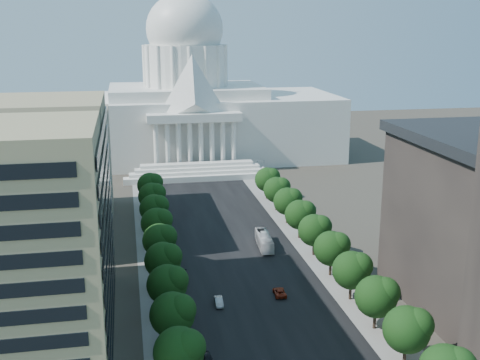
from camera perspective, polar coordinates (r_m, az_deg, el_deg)
road_asphalt at (r=156.59m, az=-1.36°, el=-5.17°), size 30.00×260.00×0.01m
sidewalk_left at (r=154.82m, az=-8.34°, el=-5.56°), size 8.00×260.00×0.02m
sidewalk_right at (r=160.60m, az=5.36°, el=-4.72°), size 8.00×260.00×0.02m
capitol at (r=243.72m, az=-5.09°, el=6.78°), size 120.00×56.00×73.00m
office_block_left_far at (r=161.77m, az=-19.02°, el=0.22°), size 38.00×52.00×30.00m
tree_l_b at (r=92.07m, az=-5.61°, el=-15.82°), size 7.79×7.60×9.97m
tree_l_c at (r=102.57m, az=-6.25°, el=-12.45°), size 7.79×7.60×9.97m
tree_l_d at (r=113.38m, az=-6.76°, el=-9.72°), size 7.79×7.60×9.97m
tree_l_e at (r=124.40m, az=-7.17°, el=-7.47°), size 7.79×7.60×9.97m
tree_l_f at (r=135.59m, az=-7.51°, el=-5.59°), size 7.79×7.60×9.97m
tree_l_g at (r=146.90m, az=-7.80°, el=-3.99°), size 7.79×7.60×9.97m
tree_l_h at (r=158.32m, az=-8.05°, el=-2.63°), size 7.79×7.60×9.97m
tree_l_i at (r=169.82m, az=-8.26°, el=-1.45°), size 7.79×7.60×9.97m
tree_l_j at (r=181.38m, az=-8.44°, el=-0.42°), size 7.79×7.60×9.97m
tree_r_b at (r=101.12m, az=15.75°, el=-13.38°), size 7.79×7.60×9.97m
tree_r_c at (r=110.77m, az=12.98°, el=-10.62°), size 7.79×7.60×9.97m
tree_r_d at (r=120.84m, az=10.71°, el=-8.30°), size 7.79×7.60×9.97m
tree_r_e at (r=131.24m, az=8.81°, el=-6.33°), size 7.79×7.60×9.97m
tree_r_f at (r=141.89m, az=7.20°, el=-4.65°), size 7.79×7.60×9.97m
tree_r_g at (r=152.74m, az=5.82°, el=-3.20°), size 7.79×7.60×9.97m
tree_r_h at (r=163.75m, az=4.64°, el=-1.95°), size 7.79×7.60×9.97m
tree_r_i at (r=174.89m, az=3.60°, el=-0.85°), size 7.79×7.60×9.97m
tree_r_j at (r=186.14m, az=2.69°, el=0.12°), size 7.79×7.60×9.97m
streetlight_b at (r=110.99m, az=13.89°, el=-10.99°), size 2.61×0.44×9.00m
streetlight_c at (r=132.15m, az=9.41°, el=-6.50°), size 2.61×0.44×9.00m
streetlight_d at (r=154.46m, az=6.25°, el=-3.26°), size 2.61×0.44×9.00m
streetlight_e at (r=177.49m, az=3.91°, el=-0.83°), size 2.61×0.44×9.00m
streetlight_f at (r=200.99m, az=2.12°, el=1.03°), size 2.61×0.44×9.00m
car_dark_a at (r=101.01m, az=-3.11°, el=-16.59°), size 1.91×4.13×1.37m
car_silver at (r=118.99m, az=-2.02°, el=-11.46°), size 1.63×4.34×1.41m
car_red at (r=123.10m, az=3.77°, el=-10.57°), size 2.54×5.00×1.35m
car_dark_b at (r=130.41m, az=-5.36°, el=-9.11°), size 1.98×4.63×1.33m
city_bus at (r=147.33m, az=2.31°, el=-5.76°), size 3.76×12.57×3.45m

